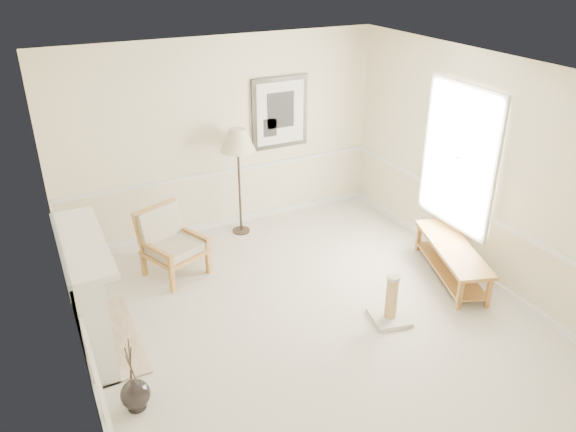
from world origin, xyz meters
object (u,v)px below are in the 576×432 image
at_px(floor_lamp, 238,143).
at_px(scratching_post, 391,306).
at_px(bench, 452,256).
at_px(floor_vase, 135,395).
at_px(armchair, 169,240).

xyz_separation_m(floor_lamp, scratching_post, (0.74, -2.88, -1.25)).
relative_size(bench, scratching_post, 2.74).
height_order(floor_vase, armchair, armchair).
relative_size(floor_lamp, bench, 0.98).
distance_m(floor_vase, scratching_post, 3.01).
xyz_separation_m(bench, scratching_post, (-1.29, -0.44, -0.11)).
height_order(floor_vase, bench, floor_vase).
height_order(floor_vase, scratching_post, floor_vase).
relative_size(floor_lamp, scratching_post, 2.70).
relative_size(armchair, bench, 0.56).
xyz_separation_m(armchair, bench, (3.31, -1.77, -0.19)).
height_order(floor_lamp, scratching_post, floor_lamp).
relative_size(floor_vase, bench, 0.50).
xyz_separation_m(floor_vase, armchair, (0.99, 2.28, 0.34)).
bearing_deg(armchair, floor_lamp, 5.04).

